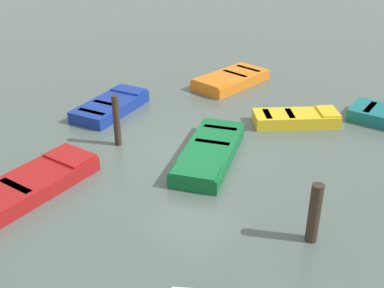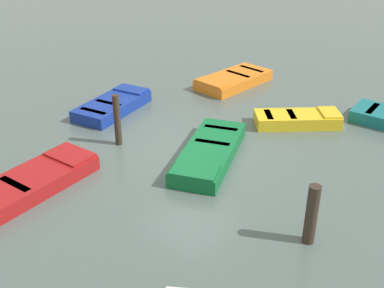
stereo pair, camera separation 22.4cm
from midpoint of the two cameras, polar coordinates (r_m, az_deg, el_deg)
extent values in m
plane|color=#4C5B56|center=(13.76, 0.47, -1.29)|extent=(80.00, 80.00, 0.00)
cube|color=#0F602D|center=(13.47, 2.61, -1.03)|extent=(3.88, 2.62, 0.40)
cube|color=orange|center=(13.40, 2.62, -0.51)|extent=(3.26, 2.14, 0.04)
cube|color=#0F602D|center=(12.16, 0.87, -3.15)|extent=(1.20, 1.40, 0.06)
cube|color=#B06E1E|center=(13.62, 2.92, 0.16)|extent=(0.58, 1.02, 0.04)
cube|color=#B06E1E|center=(14.49, 3.95, 1.91)|extent=(0.58, 1.02, 0.04)
cube|color=orange|center=(19.04, 5.40, 7.69)|extent=(3.25, 1.74, 0.40)
cube|color=black|center=(19.00, 5.42, 8.09)|extent=(2.76, 1.37, 0.04)
cube|color=orange|center=(18.08, 2.92, 7.46)|extent=(0.80, 1.39, 0.06)
cube|color=black|center=(19.16, 5.88, 8.36)|extent=(0.29, 1.18, 0.04)
cube|color=black|center=(19.81, 7.49, 8.92)|extent=(0.29, 1.18, 0.04)
cube|color=maroon|center=(12.64, -18.91, -4.75)|extent=(3.92, 1.66, 0.40)
cube|color=black|center=(12.57, -19.01, -4.21)|extent=(3.32, 1.32, 0.04)
cube|color=maroon|center=(13.28, -14.02, -1.21)|extent=(0.93, 1.29, 0.06)
cube|color=black|center=(12.42, -20.07, -4.60)|extent=(0.28, 1.07, 0.04)
cube|color=gold|center=(15.88, 12.93, 2.90)|extent=(2.59, 2.70, 0.40)
cube|color=#4C3319|center=(15.82, 12.98, 3.36)|extent=(2.15, 2.24, 0.04)
cube|color=gold|center=(16.09, 16.67, 3.66)|extent=(1.08, 1.06, 0.06)
cube|color=#42301E|center=(15.75, 12.28, 3.49)|extent=(0.72, 0.69, 0.04)
cube|color=#42301E|center=(15.58, 9.61, 3.48)|extent=(0.72, 0.69, 0.04)
cube|color=navy|center=(16.73, -9.17, 4.56)|extent=(3.11, 1.87, 0.40)
cube|color=silver|center=(16.67, -9.20, 5.01)|extent=(2.63, 1.50, 0.04)
cube|color=navy|center=(17.48, -6.98, 6.56)|extent=(0.86, 1.29, 0.06)
cube|color=#A4A49F|center=(16.50, -9.67, 4.87)|extent=(0.40, 1.05, 0.04)
cube|color=#A4A49F|center=(15.94, -11.41, 3.87)|extent=(0.40, 1.05, 0.04)
cube|color=#9B9789|center=(16.97, 21.26, 3.97)|extent=(1.07, 0.28, 0.04)
cylinder|color=#33281E|center=(10.42, 14.79, -8.22)|extent=(0.26, 0.26, 1.42)
cylinder|color=#33281E|center=(14.16, -8.54, 2.86)|extent=(0.21, 0.21, 1.58)
camera|label=1|loc=(0.11, -89.53, 0.25)|focal=44.32mm
camera|label=2|loc=(0.11, 90.47, -0.25)|focal=44.32mm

